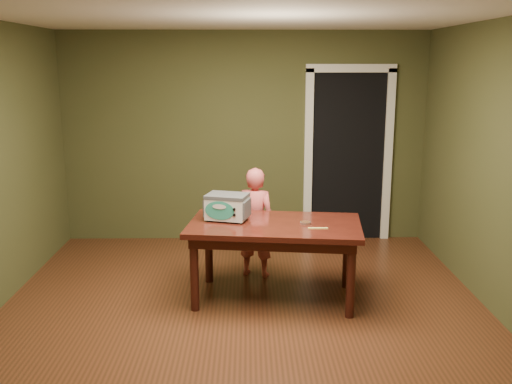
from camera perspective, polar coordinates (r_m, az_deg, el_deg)
The scene contains 8 objects.
floor at distance 5.07m, azimuth -1.27°, elevation -13.09°, with size 5.00×5.00×0.00m, color #592C19.
room_shell at distance 4.59m, azimuth -1.38°, elevation 6.45°, with size 4.52×5.02×2.61m.
doorway at distance 7.54m, azimuth 8.79°, elevation 3.82°, with size 1.10×0.66×2.25m.
dining_table at distance 5.37m, azimuth 1.88°, elevation -4.15°, with size 1.70×1.09×0.75m.
toy_oven at distance 5.42m, azimuth -2.90°, elevation -1.41°, with size 0.46×0.36×0.25m.
baking_pan at distance 5.32m, azimuth 4.96°, elevation -3.08°, with size 0.10×0.10×0.02m.
spatula at distance 5.19m, azimuth 6.22°, elevation -3.61°, with size 0.18×0.03×0.01m, color #FDE96E.
child at distance 5.97m, azimuth -0.09°, elevation -3.05°, with size 0.43×0.28×1.17m, color #DB5A5B.
Camera 1 is at (0.04, -4.56, 2.22)m, focal length 40.00 mm.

